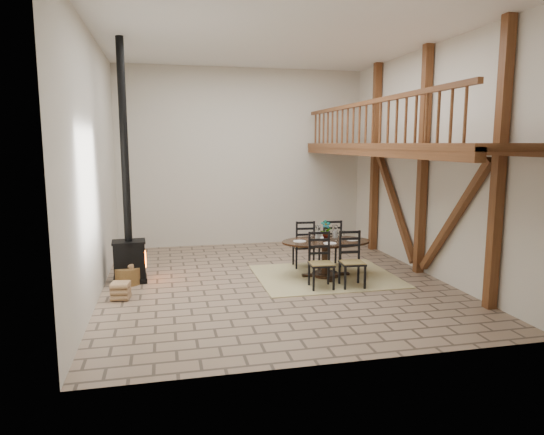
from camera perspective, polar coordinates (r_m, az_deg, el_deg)
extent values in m
plane|color=#8C735D|center=(10.42, 0.22, -7.47)|extent=(8.00, 8.00, 0.00)
cube|color=beige|center=(13.94, -3.45, 7.03)|extent=(7.00, 0.02, 5.00)
cube|color=beige|center=(6.18, 8.50, 4.86)|extent=(7.00, 0.02, 5.00)
cube|color=beige|center=(9.85, -20.16, 5.83)|extent=(0.02, 8.00, 5.00)
cube|color=beige|center=(11.32, 17.88, 6.24)|extent=(0.02, 8.00, 5.00)
cube|color=white|center=(10.22, 0.23, 20.54)|extent=(7.00, 8.00, 0.02)
cube|color=brown|center=(9.18, 25.15, 5.36)|extent=(0.18, 0.18, 5.00)
cube|color=brown|center=(11.26, 17.35, 6.26)|extent=(0.18, 0.18, 5.00)
cube|color=brown|center=(13.48, 12.04, 6.80)|extent=(0.18, 0.18, 5.00)
cube|color=brown|center=(10.30, 20.52, -0.25)|extent=(0.14, 2.16, 2.54)
cube|color=brown|center=(12.44, 14.26, 1.50)|extent=(0.14, 2.16, 2.54)
cube|color=brown|center=(11.25, 17.42, 7.78)|extent=(0.20, 7.80, 0.20)
cube|color=brown|center=(10.93, 14.31, 8.16)|extent=(1.60, 7.80, 0.12)
cube|color=brown|center=(10.63, 10.89, 7.72)|extent=(0.18, 7.80, 0.22)
cube|color=brown|center=(10.67, 11.05, 13.10)|extent=(0.09, 7.60, 0.09)
cube|color=brown|center=(10.64, 10.98, 10.85)|extent=(0.06, 7.60, 0.86)
cube|color=tan|center=(10.82, 6.32, -6.86)|extent=(3.00, 2.50, 0.02)
ellipsoid|color=black|center=(10.64, 6.39, -2.84)|extent=(2.03, 1.32, 0.04)
cylinder|color=black|center=(10.73, 6.36, -4.94)|extent=(0.19, 0.19, 0.72)
cylinder|color=black|center=(10.81, 6.33, -6.65)|extent=(0.60, 0.60, 0.06)
cube|color=olive|center=(9.81, 5.83, -5.44)|extent=(0.50, 0.48, 0.04)
cube|color=black|center=(9.88, 5.80, -6.94)|extent=(0.48, 0.48, 0.49)
cube|color=black|center=(9.94, 5.57, -3.47)|extent=(0.41, 0.07, 0.64)
cube|color=olive|center=(9.99, 9.42, -5.26)|extent=(0.50, 0.48, 0.04)
cube|color=black|center=(10.05, 9.39, -6.74)|extent=(0.48, 0.48, 0.49)
cube|color=black|center=(10.11, 9.11, -3.33)|extent=(0.41, 0.07, 0.64)
cube|color=olive|center=(11.44, 3.71, -3.37)|extent=(0.50, 0.48, 0.04)
cube|color=black|center=(11.50, 3.70, -4.67)|extent=(0.48, 0.48, 0.49)
cube|color=black|center=(11.18, 3.94, -2.08)|extent=(0.41, 0.07, 0.64)
cube|color=olive|center=(11.59, 6.83, -3.26)|extent=(0.50, 0.48, 0.04)
cube|color=black|center=(11.65, 6.80, -4.54)|extent=(0.48, 0.48, 0.49)
cube|color=black|center=(11.34, 7.12, -1.98)|extent=(0.41, 0.07, 0.64)
cube|color=white|center=(10.64, 6.40, -2.70)|extent=(1.55, 0.86, 0.01)
cube|color=white|center=(10.62, 6.40, -2.26)|extent=(0.99, 0.39, 0.18)
cylinder|color=white|center=(10.56, 5.40, -1.86)|extent=(0.12, 0.12, 0.34)
cylinder|color=white|center=(10.66, 7.42, -1.80)|extent=(0.12, 0.12, 0.34)
cylinder|color=silver|center=(10.57, 5.39, -2.34)|extent=(0.06, 0.06, 0.16)
cylinder|color=silver|center=(10.67, 7.41, -2.27)|extent=(0.06, 0.06, 0.16)
imported|color=#4C723F|center=(10.65, 6.34, -1.49)|extent=(0.25, 0.18, 0.45)
cube|color=black|center=(10.78, -16.33, -6.99)|extent=(0.72, 0.57, 0.11)
cube|color=black|center=(10.68, -16.42, -4.81)|extent=(0.66, 0.51, 0.74)
cube|color=#FF590C|center=(10.68, -14.66, -4.73)|extent=(0.04, 0.30, 0.30)
cube|color=black|center=(10.60, -16.51, -2.75)|extent=(0.71, 0.56, 0.04)
cylinder|color=black|center=(10.40, -17.01, 8.55)|extent=(0.16, 0.16, 4.11)
cylinder|color=brown|center=(10.60, -16.63, -6.59)|extent=(0.53, 0.53, 0.35)
cube|color=tan|center=(10.55, -16.68, -5.46)|extent=(0.29, 0.29, 0.10)
cube|color=tan|center=(9.62, -17.37, -8.24)|extent=(0.37, 0.38, 0.34)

